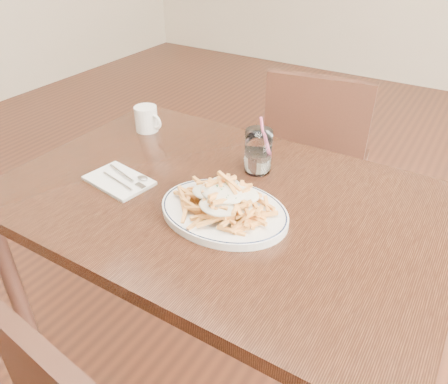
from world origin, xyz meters
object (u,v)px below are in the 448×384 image
Objects in this scene: loaded_fries at (224,196)px; coffee_mug at (147,119)px; table at (221,218)px; water_glass at (258,154)px; chair_far at (316,156)px; fries_plate at (224,211)px.

loaded_fries is 2.33× the size of coffee_mug.
table is 0.50m from coffee_mug.
water_glass reaches higher than coffee_mug.
chair_far is 5.03× the size of water_glass.
water_glass is (-0.03, 0.24, 0.04)m from fries_plate.
loaded_fries is at bearing -85.61° from chair_far.
water_glass reaches higher than table.
chair_far reaches higher than table.
water_glass is (0.03, -0.62, 0.31)m from chair_far.
chair_far is 0.77m from coffee_mug.
coffee_mug is (-0.46, 0.04, -0.01)m from water_glass.
coffee_mug is at bearing 149.73° from fries_plate.
chair_far is at bearing 92.97° from water_glass.
coffee_mug is (-0.43, -0.58, 0.29)m from chair_far.
water_glass is 0.46m from coffee_mug.
chair_far is 0.92m from loaded_fries.
loaded_fries is (-0.00, 0.00, 0.05)m from fries_plate.
coffee_mug is at bearing 149.73° from loaded_fries.
water_glass is (0.02, 0.17, 0.13)m from table.
water_glass reaches higher than loaded_fries.
coffee_mug is (-0.49, 0.29, 0.03)m from fries_plate.
table is 0.13m from fries_plate.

